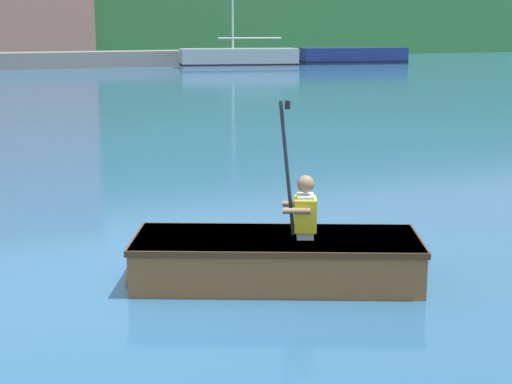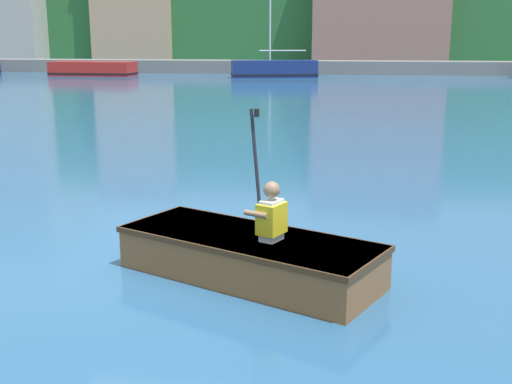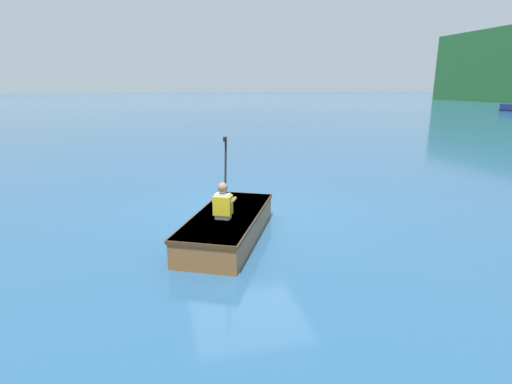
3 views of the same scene
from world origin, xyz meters
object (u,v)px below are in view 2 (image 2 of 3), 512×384
object	(u,v)px
rowboat_foreground	(246,253)
person_paddler	(271,213)
moored_boat_dock_center_near	(93,69)
moored_boat_dock_west_inner	(274,69)

from	to	relation	value
rowboat_foreground	person_paddler	world-z (taller)	person_paddler
rowboat_foreground	person_paddler	bearing A→B (deg)	-25.36
moored_boat_dock_center_near	person_paddler	world-z (taller)	person_paddler
moored_boat_dock_west_inner	moored_boat_dock_center_near	size ratio (longest dim) A/B	1.00
moored_boat_dock_west_inner	person_paddler	distance (m)	35.20
moored_boat_dock_west_inner	rowboat_foreground	distance (m)	35.03
moored_boat_dock_west_inner	person_paddler	xyz separation A→B (m)	(4.04, -34.96, 0.23)
moored_boat_dock_west_inner	moored_boat_dock_center_near	xyz separation A→B (m)	(-12.17, 0.22, -0.08)
moored_boat_dock_center_near	person_paddler	xyz separation A→B (m)	(16.21, -35.19, 0.31)
moored_boat_dock_west_inner	person_paddler	size ratio (longest dim) A/B	4.27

